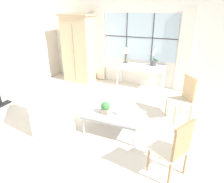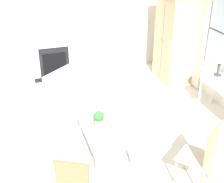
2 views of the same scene
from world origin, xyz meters
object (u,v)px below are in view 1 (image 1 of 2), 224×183
armchair_upholstered (51,111)px  pillar_candle (119,112)px  side_chair_wooden (184,96)px  potted_orchid (154,59)px  table_lamp (126,51)px  coffee_table (113,115)px  accent_chair_wooden (175,147)px  armoire (79,49)px  console_table (141,68)px  potted_plant_small (105,108)px

armchair_upholstered → pillar_candle: bearing=8.2°
armchair_upholstered → pillar_candle: (1.46, 0.21, 0.18)m
side_chair_wooden → potted_orchid: bearing=123.8°
table_lamp → pillar_candle: bearing=-73.1°
coffee_table → side_chair_wooden: bearing=41.6°
table_lamp → accent_chair_wooden: 3.82m
armoire → table_lamp: size_ratio=4.44×
console_table → table_lamp: bearing=173.5°
table_lamp → armchair_upholstered: table_lamp is taller
armoire → console_table: size_ratio=1.46×
accent_chair_wooden → armoire: bearing=137.5°
potted_orchid → potted_plant_small: 2.66m
table_lamp → armchair_upholstered: bearing=-103.9°
coffee_table → armchair_upholstered: bearing=-170.9°
side_chair_wooden → coffee_table: 1.62m
side_chair_wooden → coffee_table: bearing=-138.4°
table_lamp → side_chair_wooden: table_lamp is taller
pillar_candle → table_lamp: bearing=106.9°
coffee_table → potted_plant_small: potted_plant_small is taller
table_lamp → potted_plant_small: (0.50, -2.60, -0.56)m
accent_chair_wooden → coffee_table: (-1.22, 0.73, -0.16)m
armoire → accent_chair_wooden: 4.66m
side_chair_wooden → accent_chair_wooden: side_chair_wooden is taller
console_table → side_chair_wooden: 1.97m
potted_orchid → pillar_candle: size_ratio=3.97×
console_table → armchair_upholstered: bearing=-113.6°
table_lamp → side_chair_wooden: 2.44m
armoire → potted_plant_small: 3.23m
table_lamp → accent_chair_wooden: table_lamp is taller
table_lamp → side_chair_wooden: (1.86, -1.49, -0.54)m
table_lamp → pillar_candle: table_lamp is taller
armchair_upholstered → console_table: bearing=66.4°
potted_orchid → pillar_candle: bearing=-91.7°
potted_orchid → coffee_table: size_ratio=0.45×
pillar_candle → console_table: bearing=96.3°
table_lamp → potted_orchid: size_ratio=0.92×
potted_orchid → accent_chair_wooden: size_ratio=0.54×
armoire → potted_orchid: (2.40, 0.16, -0.14)m
potted_orchid → potted_plant_small: bearing=-97.7°
console_table → accent_chair_wooden: 3.51m
potted_orchid → side_chair_wooden: potted_orchid is taller
potted_orchid → armchair_upholstered: bearing=-119.0°
armchair_upholstered → side_chair_wooden: side_chair_wooden is taller
coffee_table → potted_orchid: bearing=85.5°
side_chair_wooden → table_lamp: bearing=141.3°
potted_orchid → coffee_table: bearing=-94.5°
side_chair_wooden → console_table: bearing=133.4°
potted_orchid → accent_chair_wooden: bearing=-72.8°
armchair_upholstered → coffee_table: size_ratio=1.08×
table_lamp → console_table: bearing=-6.5°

